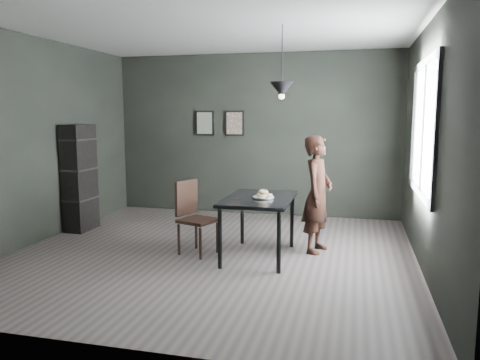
% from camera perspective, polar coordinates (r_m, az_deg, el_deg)
% --- Properties ---
extents(ground, '(5.00, 5.00, 0.00)m').
position_cam_1_polar(ground, '(6.04, -3.38, -8.90)').
color(ground, '#3C3634').
rests_on(ground, ground).
extents(back_wall, '(5.00, 0.10, 2.80)m').
position_cam_1_polar(back_wall, '(8.21, 1.77, 5.52)').
color(back_wall, black).
rests_on(back_wall, ground).
extents(ceiling, '(5.00, 5.00, 0.02)m').
position_cam_1_polar(ceiling, '(5.87, -3.61, 18.22)').
color(ceiling, silver).
rests_on(ceiling, ground).
extents(window_assembly, '(0.04, 1.96, 1.56)m').
position_cam_1_polar(window_assembly, '(5.76, 21.44, 5.90)').
color(window_assembly, white).
rests_on(window_assembly, ground).
extents(cafe_table, '(0.80, 1.20, 0.75)m').
position_cam_1_polar(cafe_table, '(5.74, 2.31, -2.91)').
color(cafe_table, black).
rests_on(cafe_table, ground).
extents(white_plate, '(0.23, 0.23, 0.01)m').
position_cam_1_polar(white_plate, '(5.67, 2.88, -2.17)').
color(white_plate, silver).
rests_on(white_plate, cafe_table).
extents(donut_pile, '(0.21, 0.21, 0.09)m').
position_cam_1_polar(donut_pile, '(5.66, 2.88, -1.79)').
color(donut_pile, beige).
rests_on(donut_pile, white_plate).
extents(woman, '(0.47, 0.61, 1.50)m').
position_cam_1_polar(woman, '(6.04, 9.43, -1.72)').
color(woman, black).
rests_on(woman, ground).
extents(wood_chair, '(0.51, 0.51, 0.93)m').
position_cam_1_polar(wood_chair, '(5.96, -5.78, -3.91)').
color(wood_chair, black).
rests_on(wood_chair, ground).
extents(shelf_unit, '(0.31, 0.54, 1.61)m').
position_cam_1_polar(shelf_unit, '(7.49, -18.97, 0.26)').
color(shelf_unit, black).
rests_on(shelf_unit, ground).
extents(pendant_lamp, '(0.28, 0.28, 0.86)m').
position_cam_1_polar(pendant_lamp, '(5.69, 5.10, 10.94)').
color(pendant_lamp, black).
rests_on(pendant_lamp, ground).
extents(framed_print_left, '(0.34, 0.04, 0.44)m').
position_cam_1_polar(framed_print_left, '(8.41, -4.32, 6.93)').
color(framed_print_left, black).
rests_on(framed_print_left, ground).
extents(framed_print_right, '(0.34, 0.04, 0.44)m').
position_cam_1_polar(framed_print_right, '(8.25, -0.66, 6.93)').
color(framed_print_right, black).
rests_on(framed_print_right, ground).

